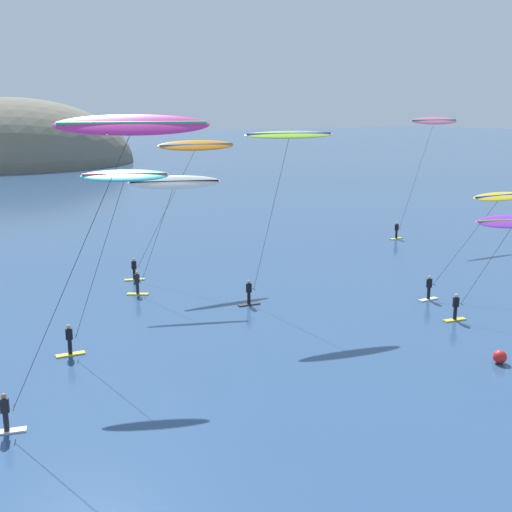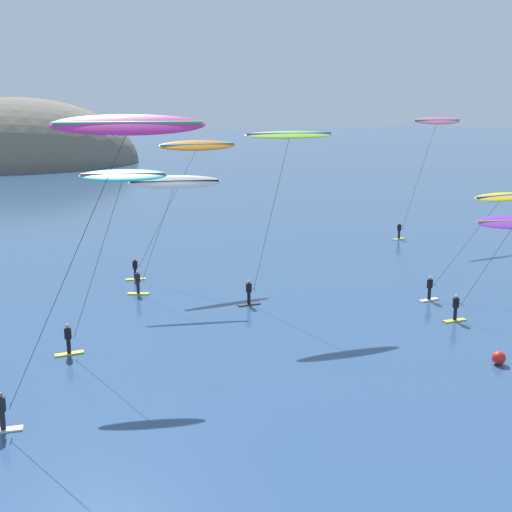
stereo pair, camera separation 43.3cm
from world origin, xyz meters
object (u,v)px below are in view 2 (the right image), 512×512
at_px(kitesurfer_pink, 434,130).
at_px(kitesurfer_purple, 511,228).
at_px(kitesurfer_lime, 287,147).
at_px(kitesurfer_cyan, 118,193).
at_px(kitesurfer_magenta, 119,149).
at_px(kitesurfer_white, 172,190).
at_px(marker_buoy, 499,358).
at_px(kitesurfer_yellow, 496,205).
at_px(kitesurfer_orange, 194,154).

height_order(kitesurfer_pink, kitesurfer_purple, kitesurfer_pink).
bearing_deg(kitesurfer_lime, kitesurfer_cyan, -167.66).
relative_size(kitesurfer_pink, kitesurfer_magenta, 0.94).
xyz_separation_m(kitesurfer_white, marker_buoy, (8.10, -20.74, -6.94)).
relative_size(kitesurfer_lime, marker_buoy, 16.25).
distance_m(kitesurfer_purple, kitesurfer_white, 21.88).
height_order(kitesurfer_pink, marker_buoy, kitesurfer_pink).
bearing_deg(kitesurfer_purple, kitesurfer_pink, 52.31).
bearing_deg(kitesurfer_pink, marker_buoy, -131.71).
bearing_deg(kitesurfer_yellow, kitesurfer_purple, -134.87).
relative_size(kitesurfer_pink, kitesurfer_cyan, 1.21).
bearing_deg(kitesurfer_white, kitesurfer_lime, -48.20).
bearing_deg(kitesurfer_lime, kitesurfer_yellow, -23.34).
height_order(kitesurfer_orange, kitesurfer_purple, kitesurfer_orange).
distance_m(kitesurfer_pink, kitesurfer_cyan, 39.82).
relative_size(kitesurfer_purple, kitesurfer_magenta, 0.51).
distance_m(kitesurfer_orange, kitesurfer_cyan, 16.97).
bearing_deg(kitesurfer_pink, kitesurfer_lime, -157.88).
bearing_deg(marker_buoy, kitesurfer_lime, 100.72).
height_order(kitesurfer_lime, kitesurfer_white, kitesurfer_lime).
height_order(kitesurfer_purple, kitesurfer_white, kitesurfer_white).
xyz_separation_m(kitesurfer_orange, kitesurfer_purple, (10.61, -20.49, -3.60)).
relative_size(kitesurfer_pink, kitesurfer_lime, 1.04).
bearing_deg(kitesurfer_yellow, kitesurfer_cyan, 173.11).
distance_m(kitesurfer_cyan, marker_buoy, 21.16).
height_order(kitesurfer_purple, kitesurfer_magenta, kitesurfer_magenta).
xyz_separation_m(kitesurfer_pink, kitesurfer_purple, (-15.91, -20.59, -4.86)).
bearing_deg(kitesurfer_cyan, kitesurfer_orange, 49.18).
bearing_deg(kitesurfer_orange, kitesurfer_cyan, -130.82).
xyz_separation_m(kitesurfer_orange, kitesurfer_yellow, (15.08, -16.00, -3.14)).
bearing_deg(kitesurfer_white, kitesurfer_yellow, -31.94).
xyz_separation_m(kitesurfer_pink, kitesurfer_magenta, (-40.22, -20.11, 0.70)).
bearing_deg(kitesurfer_magenta, kitesurfer_orange, 55.61).
bearing_deg(kitesurfer_yellow, kitesurfer_orange, 133.31).
height_order(kitesurfer_lime, kitesurfer_purple, kitesurfer_lime).
xyz_separation_m(kitesurfer_magenta, marker_buoy, (17.92, -4.90, -10.92)).
bearing_deg(kitesurfer_purple, kitesurfer_cyan, 160.56).
relative_size(kitesurfer_lime, kitesurfer_magenta, 0.90).
bearing_deg(kitesurfer_cyan, kitesurfer_white, 50.24).
bearing_deg(kitesurfer_purple, kitesurfer_lime, 131.49).
xyz_separation_m(kitesurfer_pink, kitesurfer_cyan, (-37.60, -12.94, -1.99)).
distance_m(kitesurfer_lime, kitesurfer_cyan, 12.92).
height_order(kitesurfer_cyan, kitesurfer_yellow, kitesurfer_cyan).
bearing_deg(kitesurfer_orange, kitesurfer_pink, 0.22).
xyz_separation_m(kitesurfer_cyan, kitesurfer_magenta, (-2.61, -7.18, 2.69)).
bearing_deg(kitesurfer_lime, kitesurfer_orange, 97.98).
bearing_deg(kitesurfer_orange, kitesurfer_magenta, -124.39).
relative_size(kitesurfer_cyan, marker_buoy, 13.99).
bearing_deg(kitesurfer_lime, marker_buoy, -79.28).
height_order(kitesurfer_pink, kitesurfer_lime, kitesurfer_pink).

